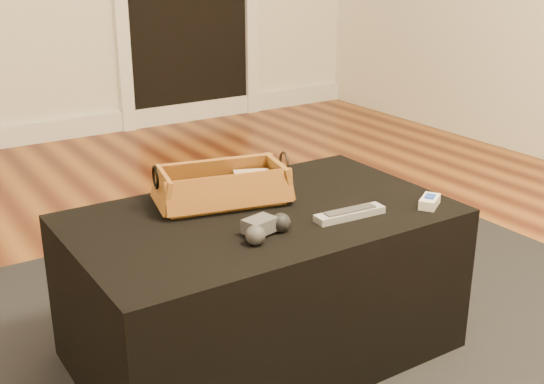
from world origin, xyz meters
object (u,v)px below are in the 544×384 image
game_controller (265,227)px  cream_gadget (430,201)px  silver_remote (350,214)px  ottoman (262,284)px  tv_remote (217,197)px  wicker_basket (222,188)px

game_controller → cream_gadget: bearing=-8.3°
silver_remote → cream_gadget: bearing=-13.3°
ottoman → tv_remote: 0.27m
tv_remote → silver_remote: size_ratio=0.95×
ottoman → silver_remote: size_ratio=5.00×
cream_gadget → ottoman: bearing=153.0°
wicker_basket → cream_gadget: (0.46, -0.33, -0.03)m
ottoman → wicker_basket: (-0.05, 0.12, 0.25)m
ottoman → silver_remote: (0.17, -0.15, 0.22)m
wicker_basket → game_controller: wicker_basket is taller
tv_remote → game_controller: size_ratio=1.24×
tv_remote → silver_remote: (0.25, -0.26, -0.01)m
tv_remote → wicker_basket: 0.03m
ottoman → cream_gadget: cream_gadget is taller
game_controller → cream_gadget: (0.48, -0.07, -0.01)m
tv_remote → game_controller: bearing=-84.5°
game_controller → silver_remote: game_controller is taller
wicker_basket → silver_remote: (0.22, -0.27, -0.03)m
silver_remote → cream_gadget: 0.24m
tv_remote → cream_gadget: tv_remote is taller
silver_remote → cream_gadget: size_ratio=2.17×
tv_remote → cream_gadget: 0.57m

